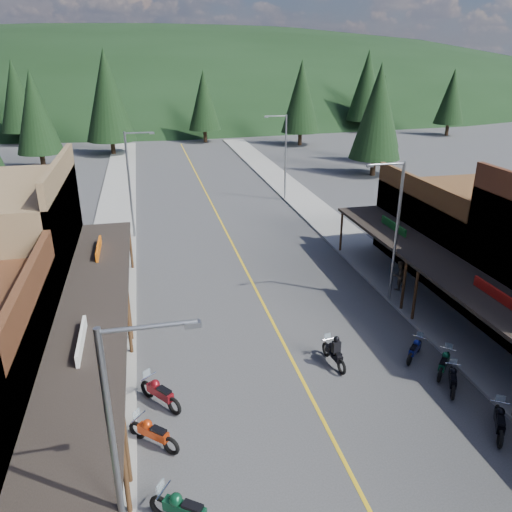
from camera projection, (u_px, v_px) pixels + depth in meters
ground at (317, 409)px, 19.79m from camera, size 220.00×220.00×0.00m
centerline at (230, 240)px, 37.88m from camera, size 0.15×90.00×0.01m
sidewalk_west at (112, 248)px, 36.08m from camera, size 3.40×94.00×0.15m
sidewalk_east at (338, 231)px, 39.62m from camera, size 3.40×94.00×0.15m
shop_east_3 at (465, 232)px, 31.86m from camera, size 10.90×10.20×6.20m
streetlight_0 at (122, 464)px, 11.27m from camera, size 2.16×0.18×8.00m
streetlight_1 at (131, 181)px, 36.60m from camera, size 2.16×0.18×8.00m
streetlight_2 at (395, 227)px, 26.77m from camera, size 2.16×0.18×8.00m
streetlight_3 at (284, 154)px, 46.67m from camera, size 2.16×0.18×8.00m
ridge_hill at (161, 104)px, 141.91m from camera, size 310.00×140.00×60.00m
pine_1 at (16, 96)px, 75.51m from camera, size 5.88×5.88×12.50m
pine_2 at (107, 95)px, 67.23m from camera, size 6.72×6.72×14.00m
pine_3 at (204, 100)px, 77.88m from camera, size 5.04×5.04×11.00m
pine_4 at (301, 97)px, 75.02m from camera, size 5.88×5.88×12.50m
pine_5 at (367, 86)px, 88.85m from camera, size 6.72×6.72×14.00m
pine_6 at (452, 97)px, 84.62m from camera, size 5.04×5.04×11.00m
pine_9 at (382, 112)px, 62.99m from camera, size 4.93×4.93×10.80m
pine_10 at (35, 112)px, 58.81m from camera, size 5.38×5.38×11.60m
pine_11 at (378, 112)px, 55.54m from camera, size 5.82×5.82×12.40m
bike_west_6 at (184, 509)px, 14.65m from camera, size 2.37×1.99×1.34m
bike_west_7 at (153, 432)px, 17.68m from camera, size 2.12×2.03×1.26m
bike_west_8 at (160, 392)px, 19.75m from camera, size 2.01×2.29×1.31m
bike_east_6 at (500, 420)px, 18.29m from camera, size 1.70×2.11×1.18m
bike_east_7 at (453, 378)px, 20.76m from camera, size 1.49×1.96×1.08m
bike_east_8 at (444, 362)px, 21.80m from camera, size 1.87×1.91×1.15m
bike_east_9 at (415, 348)px, 22.90m from camera, size 1.77×1.72×1.06m
rider_on_bike at (334, 353)px, 22.38m from camera, size 0.93×2.17×1.60m
pedestrian_east_b at (399, 275)px, 29.25m from camera, size 0.99×0.76×1.81m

